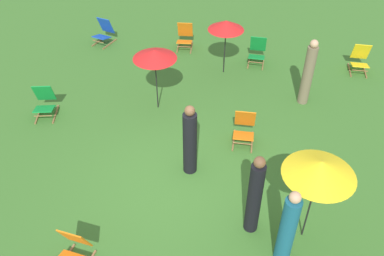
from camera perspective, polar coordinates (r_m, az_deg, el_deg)
ground_plane at (r=9.03m, az=-1.76°, el=-7.20°), size 40.00×40.00×0.00m
deckchair_1 at (r=7.75m, az=-16.20°, el=-16.03°), size 0.54×0.80×0.83m
deckchair_2 at (r=12.91m, az=9.01°, el=10.39°), size 0.50×0.78×0.83m
deckchair_4 at (r=11.21m, az=-19.72°, el=3.38°), size 0.67×0.86×0.83m
deckchair_5 at (r=9.80m, az=7.22°, el=-0.05°), size 0.53×0.79×0.83m
deckchair_6 at (r=14.19m, az=-12.09°, el=12.82°), size 0.64×0.85×0.83m
deckchair_7 at (r=13.31m, az=22.20°, el=8.76°), size 0.52×0.78×0.83m
deckchair_8 at (r=13.61m, az=-1.00°, el=12.50°), size 0.58×0.82×0.83m
umbrella_0 at (r=10.17m, az=-5.18°, el=10.11°), size 1.09×1.09×1.71m
umbrella_1 at (r=11.77m, az=4.74°, el=13.98°), size 1.02×1.02×1.65m
umbrella_2 at (r=7.08m, az=17.31°, el=-5.35°), size 1.24×1.24×1.93m
person_0 at (r=7.35m, az=13.07°, el=-13.47°), size 0.30×0.30×1.73m
person_1 at (r=8.67m, az=-0.30°, el=-1.89°), size 0.32×0.32×1.76m
person_2 at (r=11.12m, az=15.73°, el=7.24°), size 0.32×0.32×1.85m
person_3 at (r=7.61m, az=8.65°, el=-9.33°), size 0.36×0.36×1.86m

